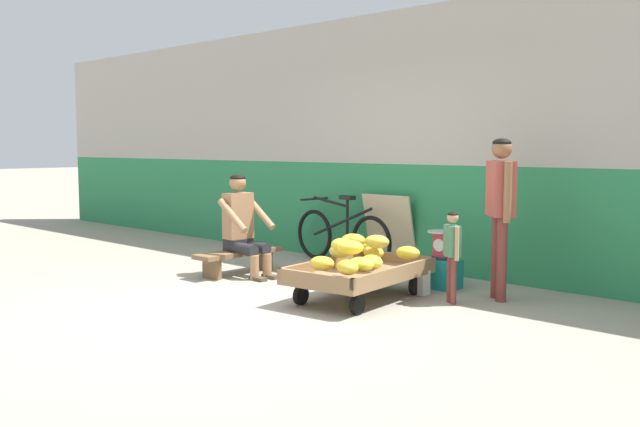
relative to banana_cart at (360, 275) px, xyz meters
The scene contains 13 objects.
ground_plane 1.18m from the banana_cart, 122.92° to the right, with size 80.00×80.00×0.00m, color gray.
back_wall 2.31m from the banana_cart, 109.14° to the left, with size 16.00×0.30×3.05m.
banana_cart is the anchor object (origin of this frame).
banana_pile 0.25m from the banana_cart, 50.30° to the right, with size 0.98×1.38×0.26m.
low_bench 1.87m from the banana_cart, behind, with size 0.31×1.10×0.27m.
vendor_seated 1.81m from the banana_cart, behind, with size 0.69×0.50×1.14m.
plastic_crate 1.03m from the banana_cart, 75.43° to the left, with size 0.36×0.28×0.30m.
weighing_scale 1.05m from the banana_cart, 75.41° to the left, with size 0.30×0.30×0.29m.
bicycle_near_left 2.03m from the banana_cart, 136.50° to the left, with size 1.66×0.48×0.86m.
sign_board 1.85m from the banana_cart, 118.78° to the left, with size 0.70×0.23×0.88m.
customer_adult 1.50m from the banana_cart, 43.36° to the left, with size 0.37×0.37×1.53m.
customer_child 0.90m from the banana_cart, 32.78° to the left, with size 0.23×0.19×0.86m.
shopping_bag 0.66m from the banana_cart, 65.76° to the left, with size 0.18×0.12×0.24m, color silver.
Camera 1 is at (4.79, -4.00, 1.46)m, focal length 38.82 mm.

